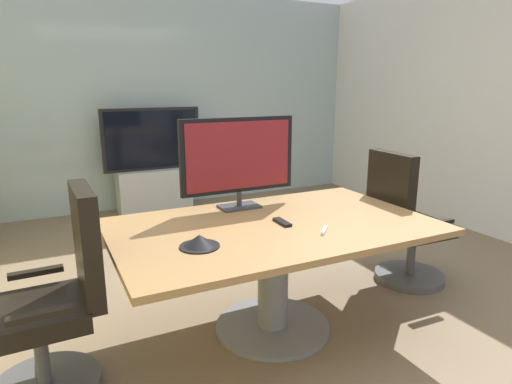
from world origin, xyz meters
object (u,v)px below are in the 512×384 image
remote_control (282,222)px  tv_monitor (238,158)px  conference_phone (199,242)px  office_chair_left (57,310)px  conference_table (273,250)px  wall_display_unit (154,178)px  office_chair_right (404,229)px

remote_control → tv_monitor: bearing=102.3°
conference_phone → remote_control: size_ratio=1.29×
office_chair_left → remote_control: 1.36m
office_chair_left → conference_phone: 0.81m
conference_table → office_chair_left: office_chair_left is taller
wall_display_unit → conference_table: bearing=-89.5°
conference_table → wall_display_unit: bearing=90.5°
office_chair_left → remote_control: size_ratio=6.41×
tv_monitor → office_chair_right: bearing=-12.4°
conference_table → tv_monitor: size_ratio=2.38×
wall_display_unit → office_chair_left: bearing=-111.9°
conference_table → conference_phone: (-0.55, -0.18, 0.21)m
conference_phone → remote_control: (0.60, 0.16, -0.02)m
office_chair_left → wall_display_unit: wall_display_unit is taller
office_chair_left → wall_display_unit: bearing=156.6°
office_chair_right → remote_control: 1.28m
office_chair_right → tv_monitor: size_ratio=1.30×
office_chair_right → tv_monitor: 1.50m
office_chair_right → tv_monitor: (-1.32, 0.29, 0.64)m
tv_monitor → conference_phone: tv_monitor is taller
conference_table → office_chair_left: (-1.28, -0.02, -0.10)m
tv_monitor → office_chair_left: bearing=-159.7°
conference_table → office_chair_right: office_chair_right is taller
office_chair_right → wall_display_unit: (-1.31, 2.95, -0.01)m
conference_table → tv_monitor: 0.69m
office_chair_right → conference_phone: (-1.83, -0.33, 0.31)m
office_chair_left → tv_monitor: size_ratio=1.30×
tv_monitor → remote_control: 0.59m
office_chair_right → tv_monitor: tv_monitor is taller
conference_table → tv_monitor: tv_monitor is taller
wall_display_unit → conference_phone: wall_display_unit is taller
office_chair_right → conference_phone: office_chair_right is taller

